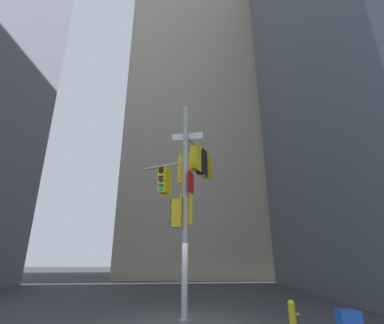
{
  "coord_description": "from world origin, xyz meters",
  "views": [
    {
      "loc": [
        0.33,
        -9.92,
        2.02
      ],
      "look_at": [
        0.24,
        0.6,
        5.7
      ],
      "focal_mm": 25.69,
      "sensor_mm": 36.0,
      "label": 1
    }
  ],
  "objects": [
    {
      "name": "fire_hydrant",
      "position": [
        3.48,
        0.06,
        0.38
      ],
      "size": [
        0.33,
        0.23,
        0.73
      ],
      "color": "yellow",
      "rests_on": "ground"
    },
    {
      "name": "signal_pole_assembly",
      "position": [
        0.06,
        0.54,
        4.75
      ],
      "size": [
        2.94,
        2.55,
        7.92
      ],
      "color": "#9EA0A3",
      "rests_on": "ground"
    },
    {
      "name": "building_mid_block",
      "position": [
        1.31,
        26.03,
        26.32
      ],
      "size": [
        17.54,
        17.54,
        52.64
      ],
      "primitive_type": "cube",
      "color": "tan",
      "rests_on": "ground"
    }
  ]
}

